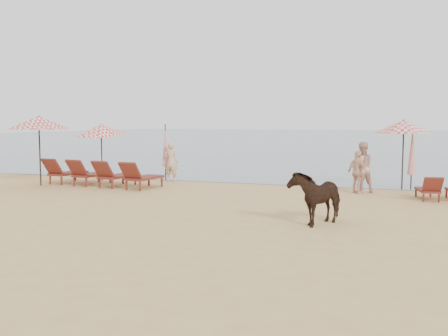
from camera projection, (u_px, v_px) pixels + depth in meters
The scene contains 12 objects.
ground at pixel (144, 242), 10.23m from camera, with size 120.00×120.00×0.00m, color tan.
sea at pixel (367, 136), 85.49m from camera, with size 160.00×140.00×0.06m, color #51606B.
lounger_cluster_left at pixel (100, 174), 19.13m from camera, with size 4.67×2.45×0.71m.
umbrella_open_left_a at pixel (39, 123), 19.16m from camera, with size 2.38×2.38×2.71m.
umbrella_open_left_b at pixel (101, 130), 20.89m from camera, with size 1.94×1.98×2.48m.
umbrella_open_right at pixel (404, 127), 17.87m from camera, with size 2.09×2.09×2.55m.
umbrella_closed_left at pixel (165, 146), 20.99m from camera, with size 0.29×0.29×2.38m.
umbrella_closed_right at pixel (412, 151), 17.94m from camera, with size 0.28×0.28×2.32m.
cow at pixel (317, 197), 12.10m from camera, with size 0.71×1.56×1.32m, color black.
beachgoer_left at pixel (171, 162), 20.66m from camera, with size 0.60×0.39×1.64m, color tan.
beachgoer_right_a at pixel (362, 167), 17.40m from camera, with size 0.86×0.67×1.77m, color tan.
beachgoer_right_b at pixel (358, 172), 17.21m from camera, with size 0.87×0.36×1.49m, color #DFAB8B.
Camera 1 is at (4.84, -8.95, 2.47)m, focal length 40.00 mm.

